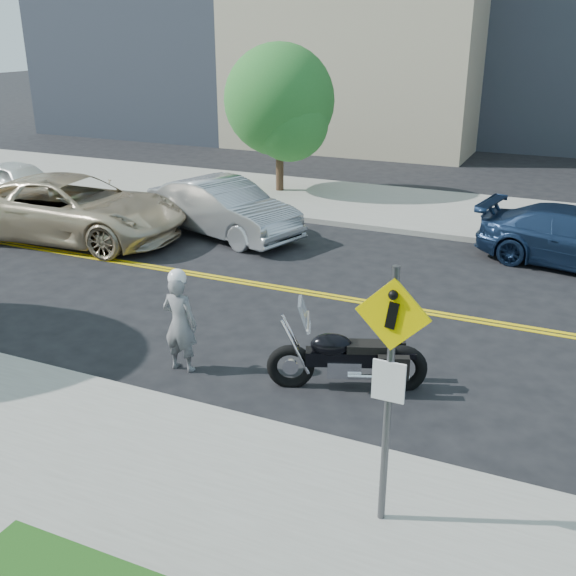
# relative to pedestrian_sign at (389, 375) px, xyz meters

# --- Properties ---
(ground_plane) EXTENTS (120.00, 120.00, 0.00)m
(ground_plane) POSITION_rel_pedestrian_sign_xyz_m (-4.20, 6.31, -1.96)
(ground_plane) COLOR black
(ground_plane) RESTS_ON ground
(sidewalk_near) EXTENTS (60.00, 5.00, 0.15)m
(sidewalk_near) POSITION_rel_pedestrian_sign_xyz_m (-4.20, -1.19, -1.89)
(sidewalk_near) COLOR #9E9B91
(sidewalk_near) RESTS_ON ground_plane
(sidewalk_far) EXTENTS (60.00, 5.00, 0.15)m
(sidewalk_far) POSITION_rel_pedestrian_sign_xyz_m (-4.20, 13.81, -1.89)
(sidewalk_far) COLOR #9E9B91
(sidewalk_far) RESTS_ON ground_plane
(pedestrian_sign) EXTENTS (0.78, 0.08, 3.00)m
(pedestrian_sign) POSITION_rel_pedestrian_sign_xyz_m (0.00, 0.00, 0.00)
(pedestrian_sign) COLOR #4C4C51
(pedestrian_sign) RESTS_ON sidewalk_near
(motorcyclist) EXTENTS (0.61, 0.40, 1.76)m
(motorcyclist) POSITION_rel_pedestrian_sign_xyz_m (-4.09, 2.32, -1.08)
(motorcyclist) COLOR #9E9EA2
(motorcyclist) RESTS_ON ground
(motorcycle) EXTENTS (2.50, 1.56, 1.46)m
(motorcycle) POSITION_rel_pedestrian_sign_xyz_m (-1.42, 2.87, -1.23)
(motorcycle) COLOR black
(motorcycle) RESTS_ON ground
(suv) EXTENTS (6.21, 3.28, 1.66)m
(suv) POSITION_rel_pedestrian_sign_xyz_m (-10.61, 7.37, -1.13)
(suv) COLOR beige
(suv) RESTS_ON ground
(parked_car_white) EXTENTS (4.09, 2.32, 1.31)m
(parked_car_white) POSITION_rel_pedestrian_sign_xyz_m (-14.81, 9.73, -1.30)
(parked_car_white) COLOR white
(parked_car_white) RESTS_ON ground
(parked_car_silver) EXTENTS (4.84, 2.91, 1.51)m
(parked_car_silver) POSITION_rel_pedestrian_sign_xyz_m (-7.18, 9.26, -1.21)
(parked_car_silver) COLOR #ABAFB3
(parked_car_silver) RESTS_ON ground
(tree_far_a) EXTENTS (3.55, 3.55, 4.85)m
(tree_far_a) POSITION_rel_pedestrian_sign_xyz_m (-7.81, 14.19, 1.11)
(tree_far_a) COLOR #382619
(tree_far_a) RESTS_ON ground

